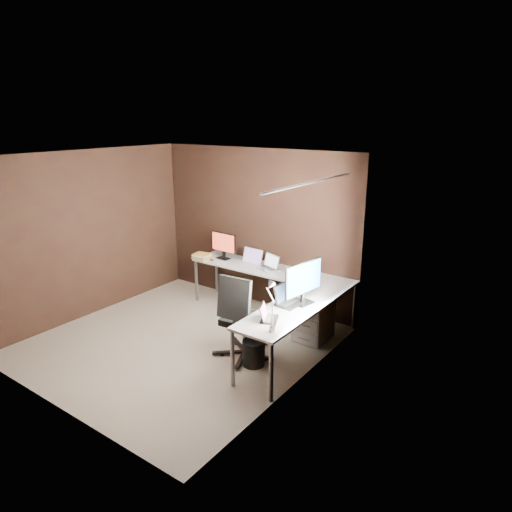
# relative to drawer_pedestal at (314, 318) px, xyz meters

# --- Properties ---
(room) EXTENTS (3.60, 3.60, 2.50)m
(room) POSITION_rel_drawer_pedestal_xyz_m (-1.09, -1.08, 0.98)
(room) COLOR tan
(room) RESTS_ON ground
(desk) EXTENTS (2.65, 2.25, 0.73)m
(desk) POSITION_rel_drawer_pedestal_xyz_m (-0.59, -0.11, 0.38)
(desk) COLOR silver
(desk) RESTS_ON ground
(drawer_pedestal) EXTENTS (0.42, 0.50, 0.60)m
(drawer_pedestal) POSITION_rel_drawer_pedestal_xyz_m (0.00, 0.00, 0.00)
(drawer_pedestal) COLOR silver
(drawer_pedestal) RESTS_ON ground
(monitor_left) EXTENTS (0.50, 0.15, 0.43)m
(monitor_left) POSITION_rel_drawer_pedestal_xyz_m (-1.87, 0.36, 0.67)
(monitor_left) COLOR black
(monitor_left) RESTS_ON desk
(monitor_right) EXTENTS (0.20, 0.65, 0.53)m
(monitor_right) POSITION_rel_drawer_pedestal_xyz_m (0.11, -0.51, 0.73)
(monitor_right) COLOR black
(monitor_right) RESTS_ON desk
(laptop_white) EXTENTS (0.38, 0.28, 0.24)m
(laptop_white) POSITION_rel_drawer_pedestal_xyz_m (-1.33, 0.35, 0.48)
(laptop_white) COLOR silver
(laptop_white) RESTS_ON desk
(laptop_silver) EXTENTS (0.39, 0.33, 0.22)m
(laptop_silver) POSITION_rel_drawer_pedestal_xyz_m (-0.97, 0.34, 0.48)
(laptop_silver) COLOR silver
(laptop_silver) RESTS_ON desk
(laptop_black_big) EXTENTS (0.30, 0.40, 0.25)m
(laptop_black_big) POSITION_rel_drawer_pedestal_xyz_m (-0.04, -0.61, 0.48)
(laptop_black_big) COLOR black
(laptop_black_big) RESTS_ON desk
(laptop_black_small) EXTENTS (0.28, 0.32, 0.18)m
(laptop_black_small) POSITION_rel_drawer_pedestal_xyz_m (0.01, -1.17, 0.47)
(laptop_black_small) COLOR black
(laptop_black_small) RESTS_ON desk
(book_stack) EXTENTS (0.29, 0.24, 0.09)m
(book_stack) POSITION_rel_drawer_pedestal_xyz_m (-2.15, 0.15, 0.47)
(book_stack) COLOR tan
(book_stack) RESTS_ON desk
(mouse_left) EXTENTS (0.09, 0.06, 0.03)m
(mouse_left) POSITION_rel_drawer_pedestal_xyz_m (-1.94, 0.15, 0.45)
(mouse_left) COLOR black
(mouse_left) RESTS_ON desk
(mouse_corner) EXTENTS (0.08, 0.05, 0.03)m
(mouse_corner) POSITION_rel_drawer_pedestal_xyz_m (-0.53, 0.23, 0.45)
(mouse_corner) COLOR black
(mouse_corner) RESTS_ON desk
(desk_lamp) EXTENTS (0.18, 0.21, 0.54)m
(desk_lamp) POSITION_rel_drawer_pedestal_xyz_m (0.16, -1.32, 0.77)
(desk_lamp) COLOR slate
(desk_lamp) RESTS_ON desk
(office_chair) EXTENTS (0.63, 0.63, 1.12)m
(office_chair) POSITION_rel_drawer_pedestal_xyz_m (-0.50, -0.95, 0.03)
(office_chair) COLOR black
(office_chair) RESTS_ON ground
(wastebasket) EXTENTS (0.32, 0.32, 0.32)m
(wastebasket) POSITION_rel_drawer_pedestal_xyz_m (-0.27, -1.05, -0.14)
(wastebasket) COLOR black
(wastebasket) RESTS_ON ground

